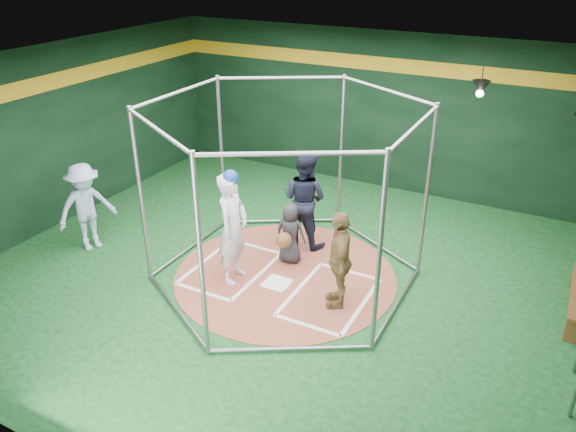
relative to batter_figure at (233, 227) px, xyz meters
The scene contains 12 objects.
room_shell 1.15m from the batter_figure, 34.89° to the left, with size 10.10×9.10×3.53m.
clay_disc 1.31m from the batter_figure, 34.46° to the left, with size 3.80×3.80×0.01m, color #974A37.
home_plate 1.22m from the batter_figure, 14.75° to the left, with size 0.43×0.43×0.01m, color white.
batter_box_left 1.03m from the batter_figure, 135.46° to the left, with size 1.17×1.77×0.01m.
batter_box_right 1.94m from the batter_figure, ahead, with size 1.17×1.77×0.01m.
batting_cage 1.00m from the batter_figure, 34.46° to the left, with size 4.05×4.67×3.00m.
pendant_lamp_near 5.31m from the batter_figure, 54.55° to the left, with size 0.34×0.34×0.90m.
batter_figure is the anchor object (origin of this frame).
visitor_leopard 1.84m from the batter_figure, ahead, with size 0.94×0.39×1.60m, color #A47F46.
catcher_figure 1.17m from the batter_figure, 58.89° to the left, with size 0.58×0.60×1.12m.
umpire 1.73m from the batter_figure, 73.74° to the left, with size 0.88×0.69×1.82m, color black.
bystander_blue 2.98m from the batter_figure, behind, with size 1.08×0.62×1.67m, color #96A6C7.
Camera 1 is at (3.86, -7.24, 5.22)m, focal length 35.00 mm.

